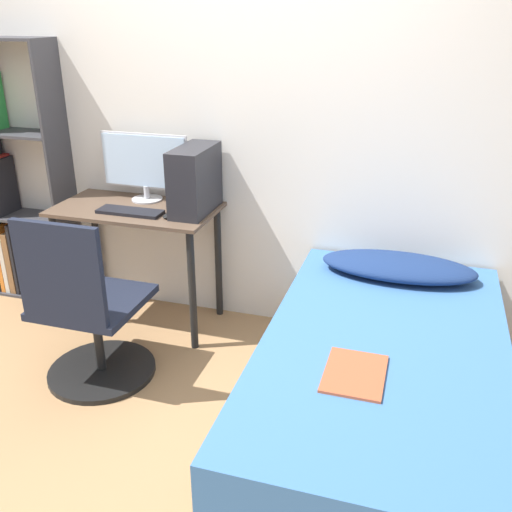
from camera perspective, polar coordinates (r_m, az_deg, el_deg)
ground_plane at (r=2.91m, az=-10.75°, el=-17.54°), size 14.00×14.00×0.00m
wall_back at (r=3.48m, az=-2.18°, el=12.89°), size 8.00×0.05×2.50m
desk at (r=3.60m, az=-11.77°, el=2.65°), size 0.99×0.53×0.78m
bookshelf at (r=4.23m, az=-23.55°, el=6.64°), size 0.63×0.26×1.73m
office_chair at (r=3.16m, az=-16.39°, el=-6.29°), size 0.59×0.59×0.98m
bed at (r=2.77m, az=12.29°, el=-13.09°), size 1.10×1.93×0.54m
pillow at (r=3.22m, az=14.03°, el=-1.03°), size 0.83×0.36×0.11m
magazine at (r=2.37m, az=9.84°, el=-11.50°), size 0.24×0.32×0.01m
monitor at (r=3.62m, az=-11.08°, el=8.98°), size 0.58×0.19×0.42m
keyboard at (r=3.45m, az=-12.48°, el=4.35°), size 0.39×0.13×0.02m
pc_tower at (r=3.37m, az=-6.13°, el=7.57°), size 0.19×0.41×0.39m
mouse at (r=3.34m, az=-8.76°, el=4.00°), size 0.06×0.09×0.02m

